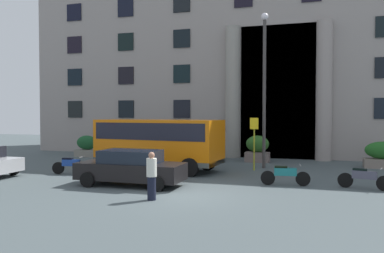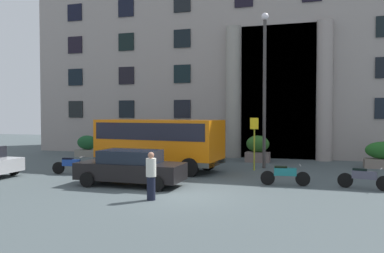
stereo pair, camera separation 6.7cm
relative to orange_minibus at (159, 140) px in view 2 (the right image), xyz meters
name	(u,v)px [view 2 (the right image)]	position (x,y,z in m)	size (l,w,h in m)	color
ground_plane	(181,197)	(3.15, -5.50, -1.67)	(80.00, 64.00, 0.12)	#485355
office_building_facade	(254,55)	(3.16, 11.97, 5.95)	(33.05, 9.75, 15.15)	gray
orange_minibus	(159,140)	(0.00, 0.00, 0.00)	(6.84, 3.21, 2.69)	orange
bus_stop_sign	(254,138)	(4.80, 1.60, 0.11)	(0.44, 0.08, 2.79)	#9A9C1F
hedge_planter_entrance_right	(258,149)	(4.46, 5.28, -0.82)	(1.47, 0.93, 1.65)	#72615C
hedge_planter_far_east	(204,151)	(1.10, 4.99, -1.00)	(2.01, 0.89, 1.28)	slate
hedge_planter_entrance_left	(383,155)	(11.46, 4.62, -0.90)	(1.95, 0.98, 1.47)	gray
hedge_planter_far_west	(140,147)	(-3.55, 5.30, -0.89)	(2.00, 0.92, 1.50)	gray
hedge_planter_east	(87,146)	(-7.27, 4.66, -0.90)	(1.63, 0.74, 1.48)	gray
parked_coupe_end	(130,168)	(0.50, -4.33, -0.85)	(4.51, 1.92, 1.49)	black
scooter_by_planter	(284,175)	(6.66, -2.37, -1.16)	(2.04, 0.55, 0.89)	black
motorcycle_near_kerb	(70,165)	(-3.73, -2.46, -1.16)	(1.96, 0.57, 0.89)	black
motorcycle_far_end	(363,178)	(9.74, -2.24, -1.16)	(2.02, 0.72, 0.89)	black
pedestrian_child_trailing	(151,176)	(2.43, -6.61, -0.76)	(0.36, 0.36, 1.69)	black
lamppost_plaza_centre	(265,79)	(5.18, 2.67, 3.28)	(0.40, 0.40, 8.52)	#3F3A39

